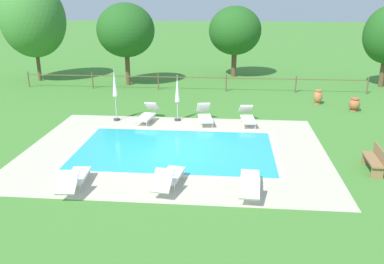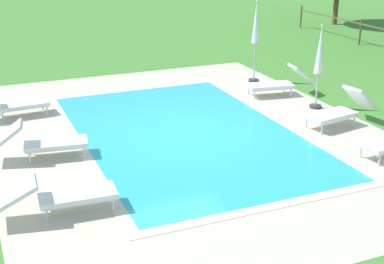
{
  "view_description": "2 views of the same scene",
  "coord_description": "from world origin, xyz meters",
  "px_view_note": "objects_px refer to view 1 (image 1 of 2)",
  "views": [
    {
      "loc": [
        2.06,
        -15.15,
        5.93
      ],
      "look_at": [
        0.63,
        0.5,
        0.6
      ],
      "focal_mm": 38.33,
      "sensor_mm": 36.0,
      "label": 1
    },
    {
      "loc": [
        11.24,
        -4.55,
        4.56
      ],
      "look_at": [
        1.42,
        -0.42,
        0.57
      ],
      "focal_mm": 51.19,
      "sensor_mm": 36.0,
      "label": 2
    }
  ],
  "objects_px": {
    "sun_lounger_south_mid": "(250,182)",
    "wooden_bench_lawn_side": "(375,159)",
    "sun_lounger_north_mid": "(74,178)",
    "patio_umbrella_closed_row_mid_west": "(115,88)",
    "tree_east_mid": "(126,30)",
    "tree_centre": "(235,31)",
    "sun_lounger_north_far": "(148,114)",
    "terracotta_urn_near_fence": "(354,104)",
    "sun_lounger_south_near_corner": "(247,116)",
    "terracotta_urn_by_tree": "(318,97)",
    "tree_west_mid": "(33,20)",
    "patio_umbrella_closed_row_west": "(177,93)",
    "sun_lounger_north_near_steps": "(205,115)",
    "sun_lounger_north_end": "(169,177)"
  },
  "relations": [
    {
      "from": "sun_lounger_north_far",
      "to": "wooden_bench_lawn_side",
      "type": "bearing_deg",
      "value": -29.44
    },
    {
      "from": "sun_lounger_north_end",
      "to": "sun_lounger_south_mid",
      "type": "bearing_deg",
      "value": -1.91
    },
    {
      "from": "tree_centre",
      "to": "sun_lounger_south_near_corner",
      "type": "bearing_deg",
      "value": -87.1
    },
    {
      "from": "wooden_bench_lawn_side",
      "to": "tree_east_mid",
      "type": "xyz_separation_m",
      "value": [
        -12.02,
        13.36,
        3.16
      ]
    },
    {
      "from": "wooden_bench_lawn_side",
      "to": "sun_lounger_north_near_steps",
      "type": "bearing_deg",
      "value": 140.8
    },
    {
      "from": "patio_umbrella_closed_row_west",
      "to": "wooden_bench_lawn_side",
      "type": "xyz_separation_m",
      "value": [
        7.62,
        -5.39,
        -0.94
      ]
    },
    {
      "from": "sun_lounger_north_end",
      "to": "terracotta_urn_by_tree",
      "type": "bearing_deg",
      "value": 58.49
    },
    {
      "from": "sun_lounger_south_near_corner",
      "to": "wooden_bench_lawn_side",
      "type": "height_order",
      "value": "wooden_bench_lawn_side"
    },
    {
      "from": "sun_lounger_north_near_steps",
      "to": "sun_lounger_north_end",
      "type": "bearing_deg",
      "value": -95.76
    },
    {
      "from": "sun_lounger_south_near_corner",
      "to": "patio_umbrella_closed_row_west",
      "type": "distance_m",
      "value": 3.55
    },
    {
      "from": "sun_lounger_north_mid",
      "to": "sun_lounger_south_mid",
      "type": "distance_m",
      "value": 5.56
    },
    {
      "from": "terracotta_urn_near_fence",
      "to": "terracotta_urn_by_tree",
      "type": "relative_size",
      "value": 0.88
    },
    {
      "from": "sun_lounger_north_far",
      "to": "tree_centre",
      "type": "bearing_deg",
      "value": 70.49
    },
    {
      "from": "sun_lounger_north_far",
      "to": "terracotta_urn_by_tree",
      "type": "distance_m",
      "value": 9.79
    },
    {
      "from": "tree_east_mid",
      "to": "tree_west_mid",
      "type": "bearing_deg",
      "value": 172.97
    },
    {
      "from": "sun_lounger_north_mid",
      "to": "tree_west_mid",
      "type": "relative_size",
      "value": 0.3
    },
    {
      "from": "sun_lounger_south_near_corner",
      "to": "terracotta_urn_near_fence",
      "type": "bearing_deg",
      "value": 25.85
    },
    {
      "from": "wooden_bench_lawn_side",
      "to": "patio_umbrella_closed_row_west",
      "type": "bearing_deg",
      "value": 144.76
    },
    {
      "from": "sun_lounger_south_near_corner",
      "to": "terracotta_urn_by_tree",
      "type": "relative_size",
      "value": 2.51
    },
    {
      "from": "sun_lounger_north_end",
      "to": "tree_west_mid",
      "type": "relative_size",
      "value": 0.31
    },
    {
      "from": "sun_lounger_north_near_steps",
      "to": "terracotta_urn_by_tree",
      "type": "bearing_deg",
      "value": 33.89
    },
    {
      "from": "sun_lounger_north_mid",
      "to": "tree_east_mid",
      "type": "distance_m",
      "value": 16.07
    },
    {
      "from": "patio_umbrella_closed_row_mid_west",
      "to": "terracotta_urn_by_tree",
      "type": "distance_m",
      "value": 11.28
    },
    {
      "from": "sun_lounger_north_mid",
      "to": "tree_east_mid",
      "type": "relative_size",
      "value": 0.38
    },
    {
      "from": "tree_east_mid",
      "to": "tree_centre",
      "type": "bearing_deg",
      "value": 26.9
    },
    {
      "from": "sun_lounger_north_far",
      "to": "wooden_bench_lawn_side",
      "type": "height_order",
      "value": "wooden_bench_lawn_side"
    },
    {
      "from": "sun_lounger_south_mid",
      "to": "terracotta_urn_near_fence",
      "type": "bearing_deg",
      "value": 59.25
    },
    {
      "from": "sun_lounger_north_mid",
      "to": "patio_umbrella_closed_row_west",
      "type": "height_order",
      "value": "patio_umbrella_closed_row_west"
    },
    {
      "from": "sun_lounger_north_end",
      "to": "wooden_bench_lawn_side",
      "type": "height_order",
      "value": "wooden_bench_lawn_side"
    },
    {
      "from": "patio_umbrella_closed_row_west",
      "to": "patio_umbrella_closed_row_mid_west",
      "type": "bearing_deg",
      "value": -175.37
    },
    {
      "from": "sun_lounger_north_mid",
      "to": "patio_umbrella_closed_row_mid_west",
      "type": "distance_m",
      "value": 7.52
    },
    {
      "from": "sun_lounger_north_far",
      "to": "sun_lounger_north_mid",
      "type": "bearing_deg",
      "value": -97.18
    },
    {
      "from": "sun_lounger_south_near_corner",
      "to": "terracotta_urn_by_tree",
      "type": "bearing_deg",
      "value": 44.94
    },
    {
      "from": "wooden_bench_lawn_side",
      "to": "terracotta_urn_near_fence",
      "type": "height_order",
      "value": "wooden_bench_lawn_side"
    },
    {
      "from": "sun_lounger_north_near_steps",
      "to": "tree_east_mid",
      "type": "distance_m",
      "value": 10.56
    },
    {
      "from": "sun_lounger_north_end",
      "to": "tree_east_mid",
      "type": "xyz_separation_m",
      "value": [
        -5.04,
        15.26,
        3.25
      ]
    },
    {
      "from": "sun_lounger_north_near_steps",
      "to": "wooden_bench_lawn_side",
      "type": "height_order",
      "value": "sun_lounger_north_near_steps"
    },
    {
      "from": "sun_lounger_north_mid",
      "to": "patio_umbrella_closed_row_mid_west",
      "type": "xyz_separation_m",
      "value": [
        -0.64,
        7.39,
        1.28
      ]
    },
    {
      "from": "sun_lounger_south_mid",
      "to": "wooden_bench_lawn_side",
      "type": "xyz_separation_m",
      "value": [
        4.42,
        1.99,
        0.11
      ]
    },
    {
      "from": "sun_lounger_south_mid",
      "to": "wooden_bench_lawn_side",
      "type": "height_order",
      "value": "wooden_bench_lawn_side"
    },
    {
      "from": "wooden_bench_lawn_side",
      "to": "tree_west_mid",
      "type": "xyz_separation_m",
      "value": [
        -18.66,
        14.18,
        3.74
      ]
    },
    {
      "from": "sun_lounger_north_near_steps",
      "to": "wooden_bench_lawn_side",
      "type": "distance_m",
      "value": 8.09
    },
    {
      "from": "sun_lounger_north_end",
      "to": "sun_lounger_south_near_corner",
      "type": "bearing_deg",
      "value": 68.76
    },
    {
      "from": "sun_lounger_north_far",
      "to": "terracotta_urn_by_tree",
      "type": "height_order",
      "value": "sun_lounger_north_far"
    },
    {
      "from": "sun_lounger_north_mid",
      "to": "sun_lounger_south_mid",
      "type": "xyz_separation_m",
      "value": [
        5.56,
        0.25,
        -0.01
      ]
    },
    {
      "from": "terracotta_urn_by_tree",
      "to": "wooden_bench_lawn_side",
      "type": "bearing_deg",
      "value": -88.99
    },
    {
      "from": "sun_lounger_north_near_steps",
      "to": "patio_umbrella_closed_row_west",
      "type": "xyz_separation_m",
      "value": [
        -1.35,
        0.27,
        1.02
      ]
    },
    {
      "from": "wooden_bench_lawn_side",
      "to": "tree_west_mid",
      "type": "bearing_deg",
      "value": 142.77
    },
    {
      "from": "tree_east_mid",
      "to": "terracotta_urn_near_fence",
      "type": "bearing_deg",
      "value": -21.93
    },
    {
      "from": "sun_lounger_south_near_corner",
      "to": "sun_lounger_south_mid",
      "type": "relative_size",
      "value": 0.98
    }
  ]
}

